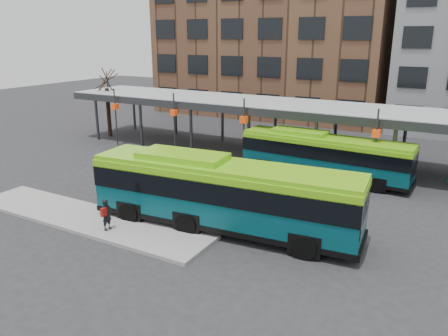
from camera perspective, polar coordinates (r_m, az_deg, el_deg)
ground at (r=22.32m, az=-1.83°, el=-6.86°), size 120.00×120.00×0.00m
boarding_island at (r=23.40m, az=-17.45°, el=-6.29°), size 14.00×3.00×0.18m
canopy at (r=32.55m, az=9.85°, el=7.72°), size 40.00×6.53×4.80m
tree at (r=41.56m, az=-14.86°, el=7.34°), size 1.64×1.64×5.60m
building_brick at (r=53.60m, az=6.98°, el=19.03°), size 26.00×14.00×22.00m
bus_front at (r=20.72m, az=-0.25°, el=-3.22°), size 13.21×3.88×3.59m
bus_rear at (r=29.10m, az=12.93°, el=1.72°), size 11.03×2.85×3.01m
pedestrian at (r=21.33m, az=-15.08°, el=-5.89°), size 0.37×0.60×1.51m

